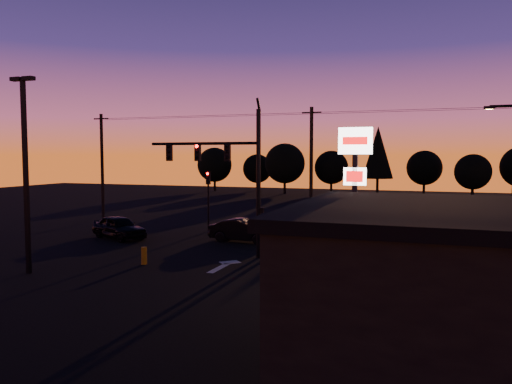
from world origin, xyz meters
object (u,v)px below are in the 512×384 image
Objects in this scene: car_left at (119,227)px; car_mid at (244,230)px; bollard at (144,256)px; car_right at (359,235)px; suv_parked at (466,292)px; traffic_signal_mast at (231,167)px; secondary_signal at (208,193)px; streetlight at (512,179)px; pylon_sign at (355,169)px; parking_lot_light at (25,161)px.

car_mid is at bearing -55.46° from car_left.
car_right reaches higher than bollard.
bollard is 15.28m from suv_parked.
traffic_signal_mast is 10.53m from car_left.
secondary_signal is at bearing -19.59° from car_left.
streetlight is 1.55× the size of suv_parked.
bollard is 8.27m from car_mid.
secondary_signal is 15.75m from pylon_sign.
suv_parked is at bearing -10.94° from bollard.
parking_lot_light is 19.58m from suv_parked.
parking_lot_light reaches higher than car_right.
bollard is (-17.37, -4.97, -3.98)m from streetlight.
traffic_signal_mast is at bearing -163.17° from car_mid.
streetlight is at bearing 76.08° from car_right.
bollard is at bearing -113.49° from car_left.
pylon_sign reaches higher than suv_parked.
suv_parked is (12.60, -10.81, -0.02)m from car_mid.
secondary_signal is 4.91× the size of bollard.
traffic_signal_mast is 6.60m from bollard.
streetlight is at bearing 15.98° from bollard.
car_mid is 0.86× the size of suv_parked.
secondary_signal is 0.97× the size of car_left.
car_left reaches higher than car_right.
pylon_sign reaches higher than secondary_signal.
traffic_signal_mast is 9.19m from secondary_signal.
suv_parked is at bearing -28.69° from traffic_signal_mast.
parking_lot_light is 1.34× the size of pylon_sign.
car_mid reaches higher than car_right.
traffic_signal_mast is 10.19m from parking_lot_light.
car_mid is (-8.07, 6.94, -4.18)m from pylon_sign.
streetlight reaches higher than pylon_sign.
pylon_sign is 11.44m from car_mid.
suv_parked is (5.41, -11.79, 0.03)m from car_right.
parking_lot_light is 1.94× the size of car_right.
car_left is (-5.89, 6.26, 0.32)m from bollard.
car_right is (-7.79, 3.92, -3.74)m from streetlight.
car_left is 22.81m from suv_parked.
parking_lot_light is (-2.50, -14.49, 2.41)m from secondary_signal.
streetlight is (6.91, 4.00, -0.49)m from pylon_sign.
pylon_sign is at bearing -84.68° from car_left.
streetlight is 9.03× the size of bollard.
car_left is 1.01× the size of car_mid.
pylon_sign is (12.00, -9.99, 2.05)m from secondary_signal.
pylon_sign is at bearing -39.77° from secondary_signal.
streetlight reaches higher than car_mid.
pylon_sign reaches higher than car_mid.
bollard is 0.20× the size of car_mid.
secondary_signal reaches higher than car_left.
car_left is at bearing 100.75° from parking_lot_light.
pylon_sign is at bearing 19.11° from car_right.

